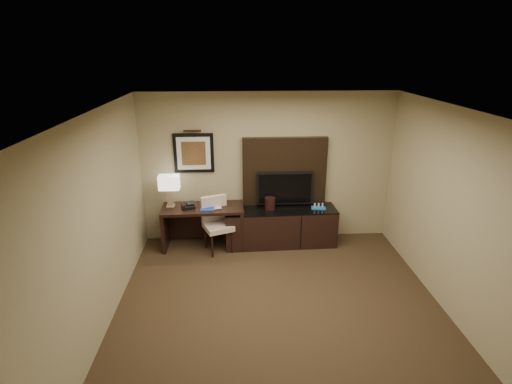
{
  "coord_description": "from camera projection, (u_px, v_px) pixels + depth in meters",
  "views": [
    {
      "loc": [
        -0.57,
        -4.36,
        3.4
      ],
      "look_at": [
        -0.24,
        1.8,
        1.15
      ],
      "focal_mm": 28.0,
      "sensor_mm": 36.0,
      "label": 1
    }
  ],
  "objects": [
    {
      "name": "table_lamp",
      "position": [
        170.0,
        191.0,
        6.91
      ],
      "size": [
        0.4,
        0.29,
        0.59
      ],
      "primitive_type": null,
      "rotation": [
        0.0,
        0.0,
        0.25
      ],
      "color": "tan",
      "rests_on": "desk"
    },
    {
      "name": "wall_left",
      "position": [
        95.0,
        231.0,
        4.71
      ],
      "size": [
        0.01,
        5.0,
        2.7
      ],
      "primitive_type": "cube",
      "color": "tan",
      "rests_on": "floor"
    },
    {
      "name": "wall_right",
      "position": [
        465.0,
        223.0,
        4.93
      ],
      "size": [
        0.01,
        5.0,
        2.7
      ],
      "primitive_type": "cube",
      "color": "tan",
      "rests_on": "floor"
    },
    {
      "name": "tv",
      "position": [
        285.0,
        188.0,
        7.14
      ],
      "size": [
        1.0,
        0.08,
        0.6
      ],
      "primitive_type": "cube",
      "color": "black",
      "rests_on": "tv_wall_panel"
    },
    {
      "name": "ice_bucket",
      "position": [
        270.0,
        203.0,
        7.07
      ],
      "size": [
        0.2,
        0.2,
        0.21
      ],
      "primitive_type": "cylinder",
      "rotation": [
        0.0,
        0.0,
        0.05
      ],
      "color": "black",
      "rests_on": "credenza"
    },
    {
      "name": "blue_folder",
      "position": [
        208.0,
        207.0,
        6.93
      ],
      "size": [
        0.24,
        0.32,
        0.02
      ],
      "primitive_type": "cube",
      "rotation": [
        0.0,
        0.0,
        -0.02
      ],
      "color": "#1B3FB4",
      "rests_on": "desk"
    },
    {
      "name": "wall_back",
      "position": [
        268.0,
        168.0,
        7.16
      ],
      "size": [
        4.5,
        0.01,
        2.7
      ],
      "primitive_type": "cube",
      "color": "tan",
      "rests_on": "floor"
    },
    {
      "name": "tv_wall_panel",
      "position": [
        284.0,
        173.0,
        7.15
      ],
      "size": [
        1.5,
        0.12,
        1.3
      ],
      "primitive_type": "cube",
      "color": "black",
      "rests_on": "wall_back"
    },
    {
      "name": "book",
      "position": [
        212.0,
        202.0,
        6.91
      ],
      "size": [
        0.15,
        0.05,
        0.21
      ],
      "primitive_type": "imported",
      "rotation": [
        0.0,
        0.0,
        0.17
      ],
      "color": "tan",
      "rests_on": "desk"
    },
    {
      "name": "floor",
      "position": [
        282.0,
        320.0,
        5.28
      ],
      "size": [
        4.5,
        5.0,
        0.01
      ],
      "primitive_type": "cube",
      "color": "#332517",
      "rests_on": "ground"
    },
    {
      "name": "desk_chair",
      "position": [
        218.0,
        226.0,
        6.91
      ],
      "size": [
        0.62,
        0.66,
        0.95
      ],
      "primitive_type": null,
      "rotation": [
        0.0,
        0.0,
        0.38
      ],
      "color": "beige",
      "rests_on": "floor"
    },
    {
      "name": "artwork",
      "position": [
        194.0,
        153.0,
        6.98
      ],
      "size": [
        0.7,
        0.04,
        0.7
      ],
      "primitive_type": "cube",
      "color": "black",
      "rests_on": "wall_back"
    },
    {
      "name": "desk_phone",
      "position": [
        188.0,
        205.0,
        6.91
      ],
      "size": [
        0.25,
        0.24,
        0.1
      ],
      "primitive_type": null,
      "rotation": [
        0.0,
        0.0,
        0.3
      ],
      "color": "black",
      "rests_on": "desk"
    },
    {
      "name": "desk",
      "position": [
        204.0,
        227.0,
        7.11
      ],
      "size": [
        1.44,
        0.65,
        0.76
      ],
      "primitive_type": "cube",
      "rotation": [
        0.0,
        0.0,
        0.03
      ],
      "color": "black",
      "rests_on": "floor"
    },
    {
      "name": "ceiling",
      "position": [
        287.0,
        115.0,
        4.36
      ],
      "size": [
        4.5,
        5.0,
        0.01
      ],
      "primitive_type": "cube",
      "color": "silver",
      "rests_on": "wall_back"
    },
    {
      "name": "minibar_tray",
      "position": [
        319.0,
        206.0,
        7.11
      ],
      "size": [
        0.27,
        0.19,
        0.09
      ],
      "primitive_type": null,
      "rotation": [
        0.0,
        0.0,
        -0.14
      ],
      "color": "#1C68B8",
      "rests_on": "credenza"
    },
    {
      "name": "picture_light",
      "position": [
        192.0,
        131.0,
        6.8
      ],
      "size": [
        0.04,
        0.04,
        0.3
      ],
      "primitive_type": "cylinder",
      "color": "#432515",
      "rests_on": "wall_back"
    },
    {
      "name": "credenza",
      "position": [
        281.0,
        227.0,
        7.21
      ],
      "size": [
        1.99,
        0.61,
        0.68
      ],
      "primitive_type": "cube",
      "rotation": [
        0.0,
        0.0,
        0.03
      ],
      "color": "black",
      "rests_on": "floor"
    }
  ]
}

